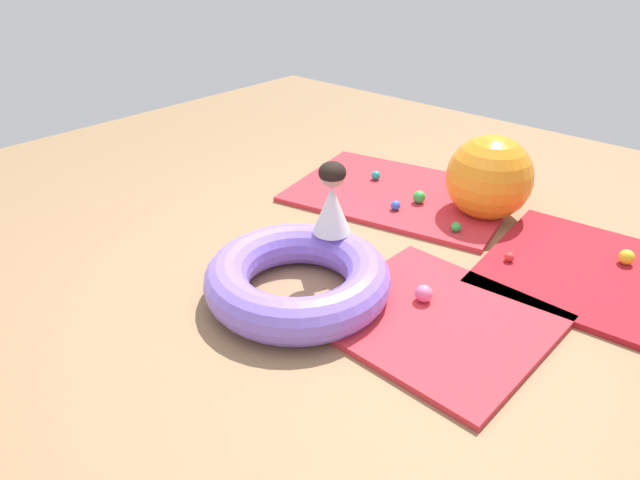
{
  "coord_description": "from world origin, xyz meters",
  "views": [
    {
      "loc": [
        1.97,
        -2.09,
        1.97
      ],
      "look_at": [
        -0.0,
        0.12,
        0.31
      ],
      "focal_mm": 31.81,
      "sensor_mm": 36.0,
      "label": 1
    }
  ],
  "objects": [
    {
      "name": "ground_plane",
      "position": [
        0.0,
        0.0,
        0.0
      ],
      "size": [
        8.0,
        8.0,
        0.0
      ],
      "primitive_type": "plane",
      "color": "#93704C"
    },
    {
      "name": "gym_mat_far_left",
      "position": [
        1.44,
        1.36,
        0.02
      ],
      "size": [
        1.74,
        1.38,
        0.04
      ],
      "primitive_type": "cube",
      "rotation": [
        0.0,
        0.0,
        0.08
      ],
      "color": "#B21923",
      "rests_on": "ground"
    },
    {
      "name": "gym_mat_far_right",
      "position": [
        0.75,
        0.26,
        0.02
      ],
      "size": [
        1.19,
        1.14,
        0.04
      ],
      "primitive_type": "cube",
      "rotation": [
        0.0,
        0.0,
        -0.03
      ],
      "color": "red",
      "rests_on": "ground"
    },
    {
      "name": "gym_mat_center_rear",
      "position": [
        -0.37,
        1.53,
        0.02
      ],
      "size": [
        1.91,
        1.54,
        0.04
      ],
      "primitive_type": "cube",
      "rotation": [
        0.0,
        0.0,
        0.21
      ],
      "color": "red",
      "rests_on": "ground"
    },
    {
      "name": "inflatable_cushion",
      "position": [
        -0.0,
        -0.08,
        0.13
      ],
      "size": [
        1.1,
        1.1,
        0.27
      ],
      "primitive_type": "torus",
      "color": "#8466E0",
      "rests_on": "ground"
    },
    {
      "name": "child_in_white",
      "position": [
        -0.07,
        0.31,
        0.49
      ],
      "size": [
        0.31,
        0.31,
        0.47
      ],
      "rotation": [
        0.0,
        0.0,
        2.8
      ],
      "color": "white",
      "rests_on": "inflatable_cushion"
    },
    {
      "name": "play_ball_green",
      "position": [
        0.32,
        1.22,
        0.08
      ],
      "size": [
        0.07,
        0.07,
        0.07
      ],
      "primitive_type": "sphere",
      "color": "green",
      "rests_on": "gym_mat_center_rear"
    },
    {
      "name": "play_ball_pink",
      "position": [
        0.61,
        0.34,
        0.09
      ],
      "size": [
        0.1,
        0.1,
        0.1
      ],
      "primitive_type": "sphere",
      "color": "pink",
      "rests_on": "gym_mat_far_right"
    },
    {
      "name": "play_ball_red",
      "position": [
        0.79,
        1.09,
        0.07
      ],
      "size": [
        0.06,
        0.06,
        0.06
      ],
      "primitive_type": "sphere",
      "color": "red",
      "rests_on": "gym_mat_far_left"
    },
    {
      "name": "play_ball_teal",
      "position": [
        -0.67,
        1.6,
        0.08
      ],
      "size": [
        0.08,
        0.08,
        0.08
      ],
      "primitive_type": "sphere",
      "color": "teal",
      "rests_on": "gym_mat_center_rear"
    },
    {
      "name": "play_ball_yellow",
      "position": [
        1.36,
        1.56,
        0.09
      ],
      "size": [
        0.1,
        0.1,
        0.1
      ],
      "primitive_type": "sphere",
      "color": "yellow",
      "rests_on": "gym_mat_far_left"
    },
    {
      "name": "play_ball_blue",
      "position": [
        -0.21,
        1.22,
        0.08
      ],
      "size": [
        0.08,
        0.08,
        0.08
      ],
      "primitive_type": "sphere",
      "color": "blue",
      "rests_on": "gym_mat_center_rear"
    },
    {
      "name": "play_ball_green_second",
      "position": [
        -0.14,
        1.45,
        0.09
      ],
      "size": [
        0.1,
        0.1,
        0.1
      ],
      "primitive_type": "sphere",
      "color": "green",
      "rests_on": "gym_mat_center_rear"
    },
    {
      "name": "exercise_ball_large",
      "position": [
        0.32,
        1.65,
        0.32
      ],
      "size": [
        0.64,
        0.64,
        0.64
      ],
      "primitive_type": "sphere",
      "color": "orange",
      "rests_on": "ground"
    }
  ]
}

